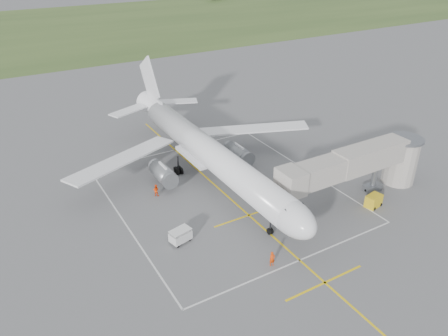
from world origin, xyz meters
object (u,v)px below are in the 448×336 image
ramp_worker_nose (272,259)px  ramp_worker_wing (156,190)px  baggage_cart (181,236)px  airliner (207,152)px  jet_bridge (365,164)px  gpu_unit (374,201)px

ramp_worker_nose → ramp_worker_wing: 20.08m
baggage_cart → ramp_worker_wing: (1.51, 10.87, -0.01)m
baggage_cart → ramp_worker_nose: ramp_worker_nose is taller
airliner → baggage_cart: airliner is taller
airliner → ramp_worker_nose: size_ratio=26.95×
airliner → baggage_cart: (-9.70, -11.32, -3.54)m
jet_bridge → baggage_cart: jet_bridge is taller
gpu_unit → jet_bridge: bearing=66.0°
jet_bridge → ramp_worker_wing: size_ratio=13.84×
baggage_cart → ramp_worker_wing: bearing=68.9°
gpu_unit → baggage_cart: (-24.74, 5.83, 0.06)m
airliner → ramp_worker_nose: (-3.08, -19.88, -3.53)m
gpu_unit → ramp_worker_nose: ramp_worker_nose is taller
jet_bridge → ramp_worker_nose: (-18.80, -5.63, -3.88)m
jet_bridge → ramp_worker_nose: size_ratio=13.49×
jet_bridge → baggage_cart: bearing=173.4°
airliner → gpu_unit: (15.03, -17.16, -3.60)m
ramp_worker_nose → baggage_cart: bearing=135.2°
jet_bridge → gpu_unit: (-0.69, -2.91, -3.95)m
jet_bridge → ramp_worker_wing: bearing=150.0°
jet_bridge → ramp_worker_nose: bearing=-163.3°
ramp_worker_wing → jet_bridge: bearing=-169.3°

